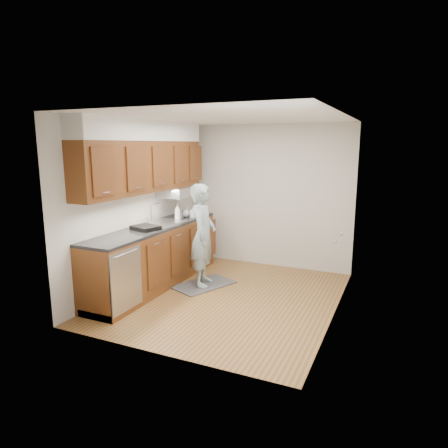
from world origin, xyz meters
The scene contains 15 objects.
floor centered at (0.00, 0.00, 0.00)m, with size 3.50×3.50×0.00m, color olive.
ceiling centered at (0.00, 0.00, 2.50)m, with size 3.50×3.50×0.00m, color white.
wall_left centered at (-1.50, 0.00, 1.25)m, with size 0.02×3.50×2.50m, color beige.
wall_right centered at (1.50, 0.00, 1.25)m, with size 0.02×3.50×2.50m, color beige.
wall_back centered at (0.00, 1.75, 1.25)m, with size 3.00×0.02×2.50m, color beige.
counter centered at (-1.20, 0.00, 0.49)m, with size 0.64×2.80×1.30m.
upper_cabinets centered at (-1.33, 0.05, 1.95)m, with size 0.47×2.80×1.21m.
closet_door centered at (1.49, 0.30, 1.02)m, with size 0.02×1.22×2.05m, color white.
floor_mat centered at (-0.53, 0.29, 0.01)m, with size 0.55×0.93×0.02m, color #59595B.
person centered at (-0.53, 0.29, 0.90)m, with size 0.62×0.42×1.77m, color #8DA4AC.
soap_bottle_a centered at (-1.14, 0.58, 1.07)m, with size 0.10×0.10×0.26m, color silver.
soap_bottle_b centered at (-1.00, 0.86, 1.04)m, with size 0.09×0.09×0.20m, color silver.
soap_bottle_c centered at (-1.14, 0.87, 1.02)m, with size 0.13×0.13×0.16m, color silver.
steel_can centered at (-1.12, 0.63, 1.00)m, with size 0.07×0.07×0.13m, color #A5A5AA.
dish_rack centered at (-1.17, -0.28, 0.97)m, with size 0.36×0.31×0.06m, color black.
Camera 1 is at (2.19, -4.95, 2.15)m, focal length 32.00 mm.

